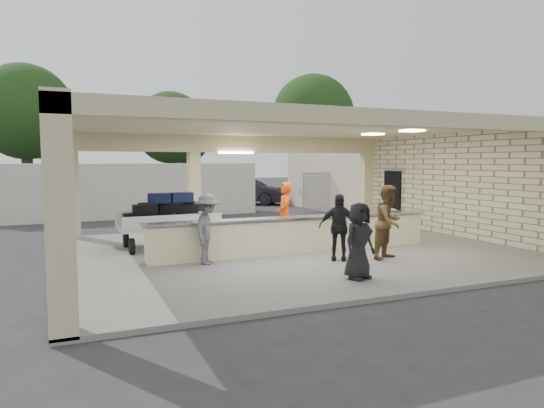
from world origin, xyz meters
name	(u,v)px	position (x,y,z in m)	size (l,w,h in m)	color
ground	(289,253)	(0.00, 0.00, 0.00)	(120.00, 120.00, 0.00)	#28292B
pavilion	(286,203)	(0.21, 0.66, 1.35)	(12.01, 10.00, 3.55)	slate
baggage_counter	(296,235)	(0.00, -0.50, 0.59)	(8.20, 0.58, 0.98)	beige
luggage_cart	(165,219)	(-3.15, 1.60, 0.95)	(2.72, 1.71, 1.57)	silver
drum_fan	(391,221)	(4.24, 1.01, 0.58)	(0.84, 0.66, 0.91)	silver
baggage_handler	(285,215)	(0.02, 0.30, 1.04)	(0.69, 0.38, 1.89)	#E5460C
passenger_a	(389,222)	(1.79, -2.16, 1.04)	(0.91, 0.40, 1.87)	brown
passenger_b	(338,227)	(0.52, -1.83, 0.93)	(0.98, 0.36, 1.67)	black
passenger_c	(208,229)	(-2.61, -1.00, 0.95)	(1.10, 0.38, 1.70)	#535459
passenger_d	(359,241)	(-0.10, -3.68, 0.91)	(0.79, 0.32, 1.61)	black
car_white_a	(343,192)	(9.41, 12.50, 0.79)	(2.62, 5.52, 1.58)	silver
car_white_b	(367,190)	(12.48, 14.47, 0.69)	(1.62, 4.34, 1.37)	silver
car_dark	(248,191)	(4.47, 15.34, 0.77)	(1.63, 4.63, 1.54)	black
container_white	(134,190)	(-2.76, 11.18, 1.24)	(11.44, 2.29, 2.48)	silver
fence	(403,190)	(11.00, 9.00, 1.05)	(12.06, 0.06, 2.03)	gray
tree_left	(31,116)	(-7.68, 24.16, 5.59)	(6.60, 6.30, 9.00)	#382619
tree_mid	(174,131)	(2.32, 26.16, 4.96)	(6.00, 5.60, 8.00)	#382619
tree_right	(315,119)	(14.32, 25.16, 6.21)	(7.20, 7.00, 10.00)	#382619
adjacent_building	(369,179)	(9.50, 10.00, 1.60)	(6.00, 8.00, 3.20)	beige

